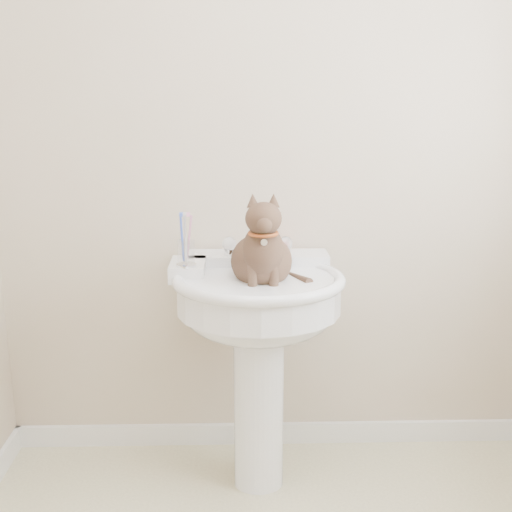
{
  "coord_description": "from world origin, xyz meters",
  "views": [
    {
      "loc": [
        -0.16,
        -1.34,
        1.44
      ],
      "look_at": [
        -0.11,
        0.8,
        0.89
      ],
      "focal_mm": 45.0,
      "sensor_mm": 36.0,
      "label": 1
    }
  ],
  "objects": [
    {
      "name": "faucet",
      "position": [
        -0.1,
        0.96,
        0.89
      ],
      "size": [
        0.28,
        0.12,
        0.14
      ],
      "color": "silver",
      "rests_on": "pedestal_sink"
    },
    {
      "name": "soap_bar",
      "position": [
        -0.02,
        1.05,
        0.86
      ],
      "size": [
        0.09,
        0.06,
        0.03
      ],
      "primitive_type": "cube",
      "rotation": [
        0.0,
        0.0,
        -0.1
      ],
      "color": "red",
      "rests_on": "pedestal_sink"
    },
    {
      "name": "cat",
      "position": [
        -0.09,
        0.79,
        0.9
      ],
      "size": [
        0.23,
        0.3,
        0.43
      ],
      "rotation": [
        0.0,
        0.0,
        0.02
      ],
      "color": "brown",
      "rests_on": "pedestal_sink"
    },
    {
      "name": "pedestal_sink",
      "position": [
        -0.1,
        0.81,
        0.67
      ],
      "size": [
        0.62,
        0.61,
        0.85
      ],
      "color": "white",
      "rests_on": "floor"
    },
    {
      "name": "toothbrush_cup",
      "position": [
        -0.35,
        0.83,
        0.9
      ],
      "size": [
        0.07,
        0.07,
        0.19
      ],
      "rotation": [
        0.0,
        0.0,
        -0.2
      ],
      "color": "silver",
      "rests_on": "pedestal_sink"
    },
    {
      "name": "wall_back",
      "position": [
        0.0,
        1.1,
        1.25
      ],
      "size": [
        2.2,
        0.0,
        2.5
      ],
      "primitive_type": null,
      "color": "#C3B19A",
      "rests_on": "ground"
    },
    {
      "name": "baseboard_back",
      "position": [
        0.0,
        1.09,
        0.04
      ],
      "size": [
        2.2,
        0.02,
        0.09
      ],
      "primitive_type": "cube",
      "color": "white",
      "rests_on": "floor"
    }
  ]
}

